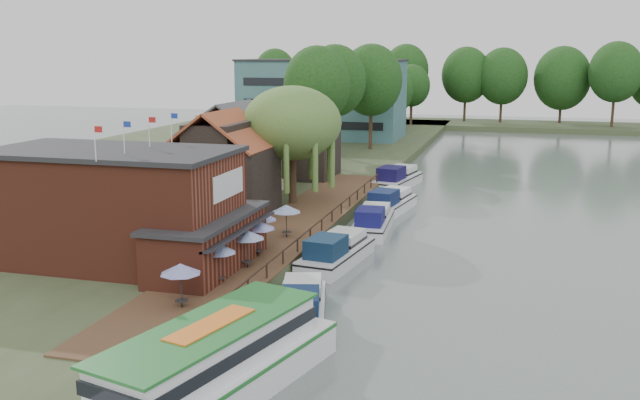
% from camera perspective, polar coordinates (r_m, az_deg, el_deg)
% --- Properties ---
extents(ground, '(260.00, 260.00, 0.00)m').
position_cam_1_polar(ground, '(43.13, 3.36, -7.45)').
color(ground, '#54625D').
rests_on(ground, ground).
extents(land_bank, '(50.00, 140.00, 1.00)m').
position_cam_1_polar(land_bank, '(85.33, -11.39, 2.23)').
color(land_bank, '#384728').
rests_on(land_bank, ground).
extents(quay_deck, '(6.00, 50.00, 0.10)m').
position_cam_1_polar(quay_deck, '(54.14, -2.62, -2.32)').
color(quay_deck, '#47301E').
rests_on(quay_deck, land_bank).
extents(quay_rail, '(0.20, 49.00, 1.00)m').
position_cam_1_polar(quay_rail, '(53.73, 0.28, -1.92)').
color(quay_rail, black).
rests_on(quay_rail, land_bank).
extents(pub, '(20.00, 11.00, 7.30)m').
position_cam_1_polar(pub, '(45.95, -14.16, -0.58)').
color(pub, maroon).
rests_on(pub, land_bank).
extents(hotel_block, '(25.40, 12.40, 12.30)m').
position_cam_1_polar(hotel_block, '(114.25, 0.20, 8.14)').
color(hotel_block, '#38666B').
rests_on(hotel_block, land_bank).
extents(cottage_a, '(8.60, 7.60, 8.50)m').
position_cam_1_polar(cottage_a, '(59.47, -7.85, 2.97)').
color(cottage_a, black).
rests_on(cottage_a, land_bank).
extents(cottage_b, '(9.60, 8.60, 8.50)m').
position_cam_1_polar(cottage_b, '(69.75, -6.84, 4.26)').
color(cottage_b, beige).
rests_on(cottage_b, land_bank).
extents(cottage_c, '(7.60, 7.60, 8.50)m').
position_cam_1_polar(cottage_c, '(76.79, -1.48, 5.01)').
color(cottage_c, black).
rests_on(cottage_c, land_bank).
extents(willow, '(8.60, 8.60, 10.43)m').
position_cam_1_polar(willow, '(62.38, -2.23, 4.37)').
color(willow, '#476B2D').
rests_on(willow, land_bank).
extents(umbrella_0, '(2.15, 2.15, 2.38)m').
position_cam_1_polar(umbrella_0, '(37.89, -11.05, -6.73)').
color(umbrella_0, navy).
rests_on(umbrella_0, quay_deck).
extents(umbrella_1, '(2.02, 2.02, 2.38)m').
position_cam_1_polar(umbrella_1, '(41.35, -8.08, -5.06)').
color(umbrella_1, navy).
rests_on(umbrella_1, quay_deck).
extents(umbrella_2, '(2.18, 2.18, 2.38)m').
position_cam_1_polar(umbrella_2, '(44.23, -5.83, -3.90)').
color(umbrella_2, navy).
rests_on(umbrella_2, quay_deck).
extents(umbrella_3, '(2.27, 2.27, 2.38)m').
position_cam_1_polar(umbrella_3, '(46.61, -4.96, -3.08)').
color(umbrella_3, navy).
rests_on(umbrella_3, quay_deck).
extents(umbrella_4, '(2.15, 2.15, 2.38)m').
position_cam_1_polar(umbrella_4, '(49.05, -4.71, -2.33)').
color(umbrella_4, navy).
rests_on(umbrella_4, quay_deck).
extents(umbrella_5, '(2.14, 2.14, 2.38)m').
position_cam_1_polar(umbrella_5, '(51.30, -2.71, -1.68)').
color(umbrella_5, navy).
rests_on(umbrella_5, quay_deck).
extents(cruiser_0, '(5.08, 9.41, 2.14)m').
position_cam_1_polar(cruiser_0, '(38.59, -1.50, -8.08)').
color(cruiser_0, silver).
rests_on(cruiser_0, ground).
extents(cruiser_1, '(4.30, 9.92, 2.32)m').
position_cam_1_polar(cruiser_1, '(48.44, 1.30, -3.85)').
color(cruiser_1, silver).
rests_on(cruiser_1, ground).
extents(cruiser_2, '(3.63, 9.50, 2.24)m').
position_cam_1_polar(cruiser_2, '(57.47, 4.25, -1.45)').
color(cruiser_2, silver).
rests_on(cruiser_2, ground).
extents(cruiser_3, '(4.41, 9.81, 2.28)m').
position_cam_1_polar(cruiser_3, '(64.72, 5.63, 0.03)').
color(cruiser_3, white).
rests_on(cruiser_3, ground).
extents(cruiser_4, '(4.98, 10.60, 2.48)m').
position_cam_1_polar(cruiser_4, '(76.85, 6.20, 1.93)').
color(cruiser_4, white).
rests_on(cruiser_4, ground).
extents(tour_boat, '(8.07, 15.92, 3.35)m').
position_cam_1_polar(tour_boat, '(29.85, -9.60, -13.10)').
color(tour_boat, silver).
rests_on(tour_boat, ground).
extents(swan, '(0.44, 0.44, 0.44)m').
position_cam_1_polar(swan, '(33.49, -9.14, -12.98)').
color(swan, white).
rests_on(swan, ground).
extents(bank_tree_0, '(7.99, 7.99, 14.09)m').
position_cam_1_polar(bank_tree_0, '(85.87, -0.24, 7.59)').
color(bank_tree_0, '#143811').
rests_on(bank_tree_0, land_bank).
extents(bank_tree_1, '(7.99, 7.99, 14.32)m').
position_cam_1_polar(bank_tree_1, '(92.25, 1.20, 7.94)').
color(bank_tree_1, '#143811').
rests_on(bank_tree_1, land_bank).
extents(bank_tree_2, '(8.58, 8.58, 14.48)m').
position_cam_1_polar(bank_tree_2, '(99.37, 4.10, 8.22)').
color(bank_tree_2, '#143811').
rests_on(bank_tree_2, land_bank).
extents(bank_tree_3, '(6.94, 6.94, 11.71)m').
position_cam_1_polar(bank_tree_3, '(120.59, 3.74, 8.16)').
color(bank_tree_3, '#143811').
rests_on(bank_tree_3, land_bank).
extents(bank_tree_4, '(7.48, 7.48, 11.06)m').
position_cam_1_polar(bank_tree_4, '(126.67, 5.77, 8.14)').
color(bank_tree_4, '#143811').
rests_on(bank_tree_4, land_bank).
extents(bank_tree_5, '(6.86, 6.86, 11.21)m').
position_cam_1_polar(bank_tree_5, '(135.84, 7.34, 8.37)').
color(bank_tree_5, '#143811').
rests_on(bank_tree_5, land_bank).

